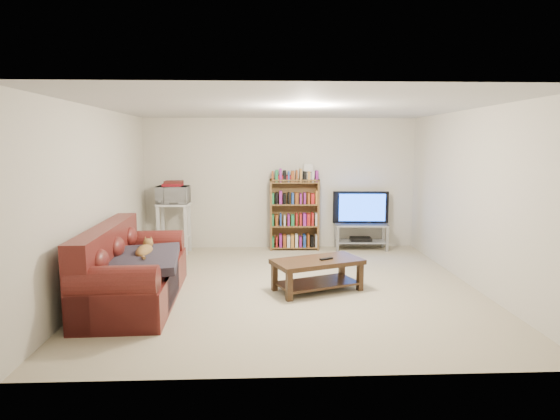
{
  "coord_description": "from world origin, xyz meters",
  "views": [
    {
      "loc": [
        -0.38,
        -6.15,
        1.92
      ],
      "look_at": [
        -0.1,
        0.4,
        1.0
      ],
      "focal_mm": 30.0,
      "sensor_mm": 36.0,
      "label": 1
    }
  ],
  "objects_px": {
    "sofa": "(129,275)",
    "bookshelf": "(294,213)",
    "tv_stand": "(361,232)",
    "coffee_table": "(317,269)"
  },
  "relations": [
    {
      "from": "sofa",
      "to": "bookshelf",
      "type": "bearing_deg",
      "value": 49.31
    },
    {
      "from": "tv_stand",
      "to": "sofa",
      "type": "bearing_deg",
      "value": -138.26
    },
    {
      "from": "coffee_table",
      "to": "tv_stand",
      "type": "distance_m",
      "value": 2.66
    },
    {
      "from": "coffee_table",
      "to": "bookshelf",
      "type": "relative_size",
      "value": 0.99
    },
    {
      "from": "coffee_table",
      "to": "tv_stand",
      "type": "height_order",
      "value": "tv_stand"
    },
    {
      "from": "sofa",
      "to": "tv_stand",
      "type": "distance_m",
      "value": 4.42
    },
    {
      "from": "sofa",
      "to": "bookshelf",
      "type": "distance_m",
      "value": 3.61
    },
    {
      "from": "sofa",
      "to": "coffee_table",
      "type": "bearing_deg",
      "value": 5.77
    },
    {
      "from": "sofa",
      "to": "tv_stand",
      "type": "relative_size",
      "value": 2.3
    },
    {
      "from": "sofa",
      "to": "coffee_table",
      "type": "distance_m",
      "value": 2.39
    }
  ]
}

